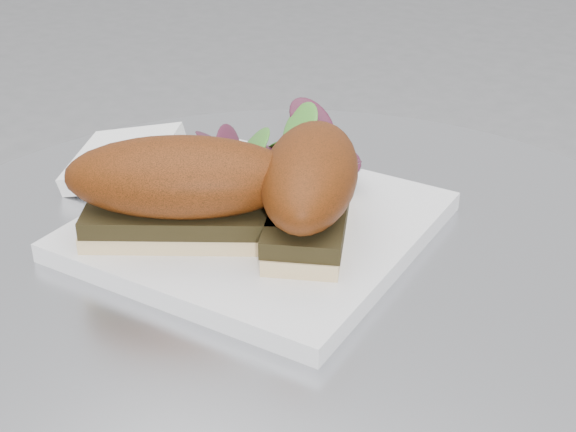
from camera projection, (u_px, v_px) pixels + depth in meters
name	position (u px, v px, depth m)	size (l,w,h in m)	color
plate	(258.00, 226.00, 0.66)	(0.25, 0.25, 0.02)	white
sandwich_left	(182.00, 187.00, 0.61)	(0.20, 0.16, 0.08)	#F4DD98
sandwich_right	(310.00, 184.00, 0.61)	(0.13, 0.18, 0.08)	#F4DD98
salad	(283.00, 151.00, 0.71)	(0.12, 0.12, 0.05)	green
napkin	(135.00, 181.00, 0.73)	(0.12, 0.12, 0.02)	white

